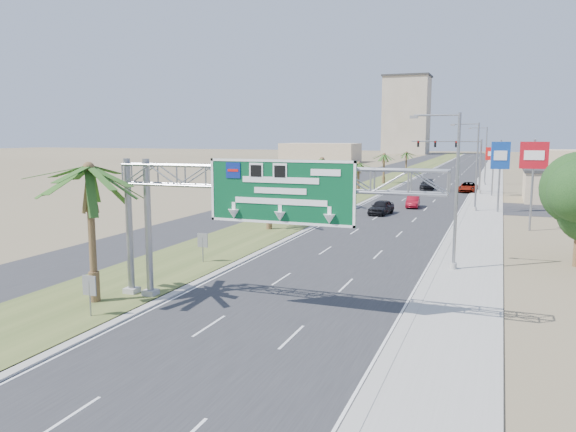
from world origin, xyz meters
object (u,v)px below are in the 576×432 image
at_px(signal_mast, 466,161).
at_px(car_left_lane, 381,207).
at_px(pole_sign_red_near, 534,160).
at_px(car_far, 427,185).
at_px(pole_sign_blue, 500,159).
at_px(sign_gantry, 254,189).
at_px(pole_sign_red_far, 494,157).
at_px(car_right_lane, 468,187).
at_px(palm_near, 89,169).
at_px(car_mid_lane, 413,202).

height_order(signal_mast, car_left_lane, signal_mast).
height_order(signal_mast, pole_sign_red_near, pole_sign_red_near).
xyz_separation_m(car_far, pole_sign_blue, (10.74, -24.88, 5.27)).
relative_size(sign_gantry, pole_sign_red_far, 2.35).
bearing_deg(car_right_lane, car_left_lane, -101.95).
distance_m(car_right_lane, pole_sign_blue, 23.85).
bearing_deg(pole_sign_red_far, palm_near, -106.45).
bearing_deg(pole_sign_blue, car_left_lane, -153.26).
distance_m(signal_mast, car_right_lane, 4.91).
height_order(palm_near, pole_sign_blue, palm_near).
xyz_separation_m(car_right_lane, pole_sign_blue, (4.42, -22.83, 5.30)).
bearing_deg(pole_sign_red_near, palm_near, -124.34).
relative_size(palm_near, pole_sign_blue, 1.03).
bearing_deg(sign_gantry, car_right_lane, 84.21).
bearing_deg(car_far, sign_gantry, -93.21).
distance_m(car_mid_lane, pole_sign_blue, 11.02).
distance_m(car_right_lane, pole_sign_red_far, 7.77).
bearing_deg(car_far, pole_sign_blue, -69.65).
bearing_deg(car_mid_lane, pole_sign_red_near, -49.99).
bearing_deg(car_mid_lane, car_left_lane, -112.09).
xyz_separation_m(sign_gantry, pole_sign_red_near, (13.81, 30.20, 0.36)).
height_order(palm_near, pole_sign_red_far, palm_near).
bearing_deg(palm_near, pole_sign_blue, 66.42).
bearing_deg(car_mid_lane, signal_mast, 71.94).
distance_m(sign_gantry, pole_sign_blue, 43.30).
bearing_deg(pole_sign_blue, pole_sign_red_near, -76.40).
distance_m(sign_gantry, car_far, 66.97).
bearing_deg(pole_sign_red_far, sign_gantry, -99.56).
bearing_deg(car_mid_lane, sign_gantry, -95.76).
bearing_deg(pole_sign_red_near, car_far, 110.36).
bearing_deg(car_left_lane, pole_sign_blue, 34.10).
xyz_separation_m(car_mid_lane, pole_sign_red_far, (8.63, 16.64, 4.89)).
height_order(car_far, pole_sign_red_far, pole_sign_red_far).
distance_m(sign_gantry, car_right_lane, 65.26).
xyz_separation_m(sign_gantry, car_left_lane, (-0.94, 35.87, -5.27)).
distance_m(palm_near, pole_sign_blue, 47.81).
bearing_deg(sign_gantry, pole_sign_red_far, 80.44).
xyz_separation_m(car_mid_lane, pole_sign_red_near, (12.38, -12.88, 5.74)).
relative_size(car_mid_lane, pole_sign_red_far, 0.57).
bearing_deg(car_mid_lane, pole_sign_blue, -10.97).
height_order(car_mid_lane, car_far, car_far).
bearing_deg(car_left_lane, car_mid_lane, 79.12).
bearing_deg(pole_sign_blue, palm_near, -113.58).
relative_size(car_mid_lane, pole_sign_blue, 0.50).
bearing_deg(car_right_lane, pole_sign_red_near, -75.51).
xyz_separation_m(car_left_lane, car_mid_lane, (2.37, 7.20, -0.12)).
bearing_deg(signal_mast, sign_gantry, -95.74).
xyz_separation_m(sign_gantry, car_far, (0.24, 66.76, -5.29)).
bearing_deg(car_left_lane, signal_mast, 82.03).
xyz_separation_m(car_right_lane, pole_sign_red_far, (3.50, -4.99, 4.82)).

